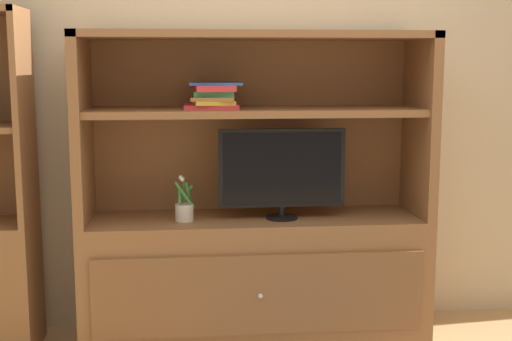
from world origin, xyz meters
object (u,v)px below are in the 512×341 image
Objects in this scene: tv_monitor at (282,170)px; potted_plant at (184,211)px; media_console at (255,246)px; magazine_stack at (213,96)px.

tv_monitor is 0.53m from potted_plant.
media_console is 0.43m from tv_monitor.
tv_monitor is at bearing -0.03° from potted_plant.
media_console is at bearing 9.13° from potted_plant.
potted_plant is at bearing -161.87° from magazine_stack.
media_console reaches higher than tv_monitor.
tv_monitor is (0.13, -0.06, 0.41)m from media_console.
potted_plant is at bearing 179.97° from tv_monitor.
media_console is 2.75× the size of tv_monitor.
media_console reaches higher than magazine_stack.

